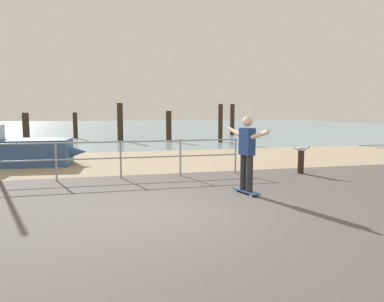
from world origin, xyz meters
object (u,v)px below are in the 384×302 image
Objects in this scene: sailboat at (6,151)px; skateboarder at (247,149)px; skateboard at (246,191)px; seagull at (302,149)px; bollard_short at (301,163)px.

skateboarder is (6.20, -5.72, 0.50)m from sailboat.
seagull is at bearing 37.99° from skateboard.
skateboard is 3.26m from bollard_short.
seagull is (8.77, -3.72, 0.23)m from sailboat.
skateboard is 1.22× the size of bollard_short.
sailboat is 8.45m from skateboarder.
sailboat is at bearing 137.29° from skateboarder.
sailboat is at bearing 137.29° from skateboard.
seagull is (2.56, 2.00, -0.27)m from skateboarder.
sailboat is 9.53m from seagull.
bollard_short is at bearing 38.28° from skateboarder.
sailboat reaches higher than skateboarder.
sailboat reaches higher than skateboard.
skateboard is at bearing -142.01° from seagull.
skateboarder is (-0.00, -0.00, 0.95)m from skateboard.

